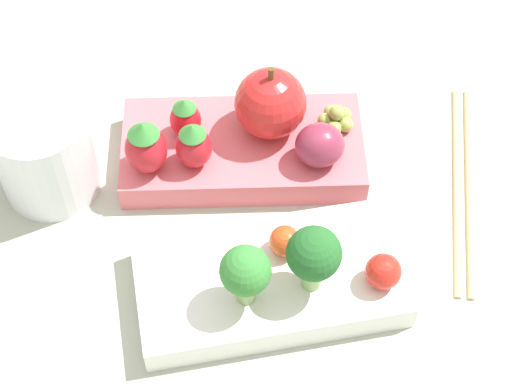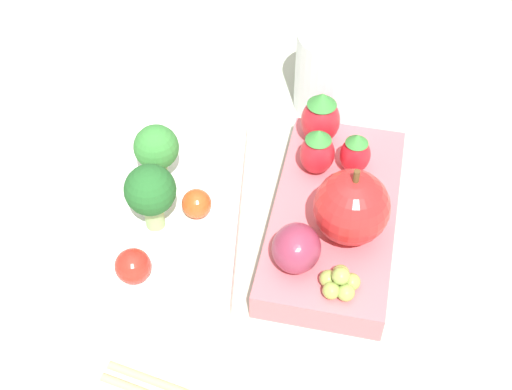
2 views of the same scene
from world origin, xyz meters
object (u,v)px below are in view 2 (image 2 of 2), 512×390
(strawberry_0, at_px, (317,151))
(plum, at_px, (296,248))
(strawberry_1, at_px, (355,153))
(broccoli_floret_1, at_px, (150,192))
(bento_box_fruit, at_px, (334,218))
(cherry_tomato_1, at_px, (133,266))
(apple, at_px, (352,207))
(drinking_cup, at_px, (337,69))
(strawberry_2, at_px, (321,118))
(bento_box_savoury, at_px, (179,210))
(grape_cluster, at_px, (340,282))
(broccoli_floret_0, at_px, (157,149))
(cherry_tomato_0, at_px, (197,204))

(strawberry_0, relative_size, plum, 1.13)
(strawberry_1, bearing_deg, broccoli_floret_1, 120.34)
(bento_box_fruit, distance_m, cherry_tomato_1, 0.17)
(cherry_tomato_1, bearing_deg, strawberry_0, -42.09)
(broccoli_floret_1, xyz_separation_m, strawberry_0, (0.08, -0.12, -0.02))
(broccoli_floret_1, distance_m, strawberry_1, 0.17)
(apple, xyz_separation_m, drinking_cup, (0.18, 0.03, -0.01))
(strawberry_0, distance_m, strawberry_2, 0.04)
(plum, bearing_deg, strawberry_2, -1.00)
(drinking_cup, bearing_deg, apple, -171.45)
(broccoli_floret_1, distance_m, strawberry_0, 0.14)
(bento_box_savoury, xyz_separation_m, broccoli_floret_1, (-0.03, 0.01, 0.05))
(strawberry_0, bearing_deg, plum, 177.69)
(bento_box_fruit, bearing_deg, strawberry_1, -13.28)
(plum, relative_size, grape_cluster, 1.31)
(bento_box_fruit, height_order, grape_cluster, grape_cluster)
(bento_box_fruit, distance_m, plum, 0.07)
(apple, xyz_separation_m, grape_cluster, (-0.05, 0.00, -0.02))
(cherry_tomato_1, relative_size, strawberry_0, 0.60)
(strawberry_2, bearing_deg, plum, 179.00)
(bento_box_savoury, distance_m, drinking_cup, 0.21)
(bento_box_savoury, relative_size, bento_box_fruit, 1.02)
(broccoli_floret_0, relative_size, broccoli_floret_1, 0.92)
(strawberry_1, bearing_deg, drinking_cup, 12.95)
(bento_box_savoury, relative_size, drinking_cup, 2.54)
(bento_box_fruit, height_order, cherry_tomato_1, cherry_tomato_1)
(cherry_tomato_1, height_order, apple, apple)
(bento_box_savoury, bearing_deg, bento_box_fruit, -84.09)
(drinking_cup, bearing_deg, cherry_tomato_0, 152.99)
(strawberry_2, bearing_deg, broccoli_floret_0, 119.43)
(plum, xyz_separation_m, drinking_cup, (0.22, -0.01, -0.00))
(strawberry_0, xyz_separation_m, plum, (-0.10, 0.00, -0.00))
(bento_box_fruit, bearing_deg, plum, 157.94)
(broccoli_floret_0, bearing_deg, cherry_tomato_1, -176.21)
(bento_box_savoury, height_order, apple, apple)
(strawberry_2, bearing_deg, cherry_tomato_1, 145.18)
(strawberry_0, xyz_separation_m, drinking_cup, (0.12, -0.01, -0.01))
(bento_box_savoury, relative_size, broccoli_floret_0, 3.73)
(bento_box_fruit, xyz_separation_m, plum, (-0.06, 0.02, 0.03))
(drinking_cup, bearing_deg, bento_box_savoury, 146.66)
(cherry_tomato_1, distance_m, drinking_cup, 0.28)
(strawberry_0, height_order, strawberry_2, strawberry_2)
(broccoli_floret_1, distance_m, cherry_tomato_1, 0.06)
(broccoli_floret_0, bearing_deg, plum, -118.58)
(bento_box_savoury, relative_size, strawberry_2, 4.02)
(cherry_tomato_0, bearing_deg, broccoli_floret_1, 119.09)
(cherry_tomato_1, height_order, strawberry_2, strawberry_2)
(broccoli_floret_1, height_order, strawberry_2, broccoli_floret_1)
(strawberry_2, distance_m, grape_cluster, 0.16)
(bento_box_savoury, xyz_separation_m, grape_cluster, (-0.06, -0.14, 0.02))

